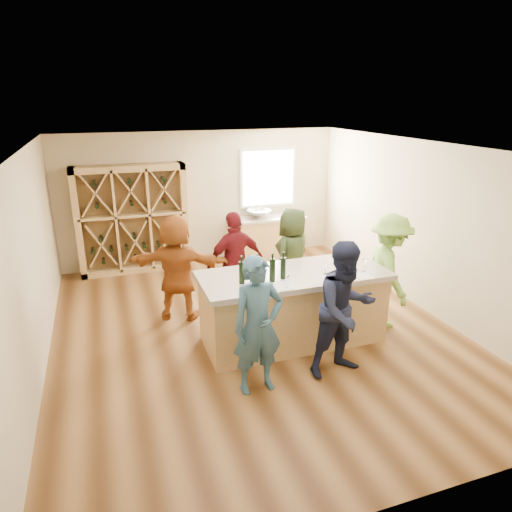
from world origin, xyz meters
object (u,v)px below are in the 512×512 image
object	(u,v)px
wine_bottle_a	(242,273)
person_server	(389,271)
person_far_mid	(236,262)
tasting_counter_base	(293,310)
wine_bottle_d	(272,270)
person_far_left	(177,267)
sink	(259,214)
wine_bottle_c	(257,270)
wine_bottle_b	(252,277)
person_near_left	(258,326)
wine_bottle_e	(283,268)
person_near_right	(345,310)
person_far_right	(292,257)
wine_rack	(133,219)

from	to	relation	value
wine_bottle_a	person_server	distance (m)	2.46
person_far_mid	tasting_counter_base	bearing A→B (deg)	102.78
wine_bottle_a	wine_bottle_d	xyz separation A→B (m)	(0.42, -0.06, 0.01)
person_far_left	person_server	bearing A→B (deg)	178.67
wine_bottle_a	sink	bearing A→B (deg)	67.46
sink	wine_bottle_c	size ratio (longest dim) A/B	1.77
wine_bottle_b	person_near_left	world-z (taller)	person_near_left
tasting_counter_base	wine_bottle_e	size ratio (longest dim) A/B	8.52
tasting_counter_base	person_far_left	xyz separation A→B (m)	(-1.47, 1.30, 0.38)
tasting_counter_base	person_server	size ratio (longest dim) A/B	1.44
wine_bottle_c	person_far_mid	distance (m)	1.42
wine_bottle_a	person_near_right	bearing A→B (deg)	-37.46
wine_bottle_a	person_near_right	size ratio (longest dim) A/B	0.17
wine_bottle_c	wine_bottle_d	bearing A→B (deg)	-23.79
wine_bottle_c	wine_bottle_e	world-z (taller)	same
person_near_right	person_far_mid	world-z (taller)	person_near_right
person_near_left	wine_bottle_e	bearing A→B (deg)	48.22
wine_bottle_e	person_far_right	bearing A→B (deg)	61.62
wine_bottle_e	person_near_left	xyz separation A→B (m)	(-0.65, -0.83, -0.36)
tasting_counter_base	sink	bearing A→B (deg)	78.37
tasting_counter_base	person_far_mid	size ratio (longest dim) A/B	1.51
person_far_left	wine_rack	bearing A→B (deg)	-57.60
wine_rack	person_far_right	xyz separation A→B (m)	(2.44, -2.54, -0.24)
person_near_right	person_far_left	size ratio (longest dim) A/B	1.03
tasting_counter_base	person_far_mid	xyz separation A→B (m)	(-0.50, 1.27, 0.36)
wine_bottle_b	wine_bottle_e	size ratio (longest dim) A/B	0.89
tasting_counter_base	wine_bottle_c	world-z (taller)	wine_bottle_c
wine_bottle_b	wine_bottle_c	size ratio (longest dim) A/B	0.89
sink	wine_bottle_b	bearing A→B (deg)	-110.52
person_server	person_far_right	size ratio (longest dim) A/B	1.05
wine_rack	sink	xyz separation A→B (m)	(2.70, -0.07, -0.09)
person_server	person_far_right	distance (m)	1.63
person_far_mid	person_near_right	bearing A→B (deg)	100.69
wine_bottle_b	wine_bottle_a	bearing A→B (deg)	128.14
tasting_counter_base	wine_bottle_b	distance (m)	1.04
wine_bottle_b	person_near_right	distance (m)	1.28
wine_bottle_d	person_far_mid	world-z (taller)	person_far_mid
wine_bottle_a	person_far_mid	size ratio (longest dim) A/B	0.18
sink	wine_bottle_e	world-z (taller)	wine_bottle_e
person_far_mid	wine_rack	bearing A→B (deg)	-68.54
wine_rack	wine_bottle_d	size ratio (longest dim) A/B	6.78
person_far_mid	person_far_right	distance (m)	1.00
person_far_left	person_near_left	bearing A→B (deg)	125.83
wine_bottle_d	person_near_right	size ratio (longest dim) A/B	0.18
wine_bottle_e	person_far_right	xyz separation A→B (m)	(0.73, 1.35, -0.38)
wine_bottle_d	person_far_left	bearing A→B (deg)	125.56
person_server	wine_bottle_c	bearing A→B (deg)	106.84
wine_bottle_e	person_server	xyz separation A→B (m)	(1.84, 0.15, -0.33)
tasting_counter_base	person_far_right	world-z (taller)	person_far_right
wine_rack	person_near_right	world-z (taller)	wine_rack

